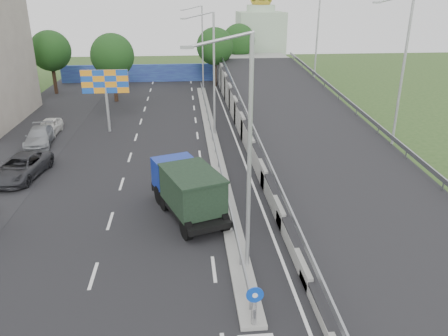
{
  "coord_description": "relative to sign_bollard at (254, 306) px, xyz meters",
  "views": [
    {
      "loc": [
        -2.28,
        -10.46,
        11.5
      ],
      "look_at": [
        -0.11,
        12.74,
        2.2
      ],
      "focal_mm": 35.0,
      "sensor_mm": 36.0,
      "label": 1
    }
  ],
  "objects": [
    {
      "name": "tree_left_mid",
      "position": [
        -10.0,
        37.83,
        4.14
      ],
      "size": [
        4.8,
        4.8,
        7.6
      ],
      "color": "black",
      "rests_on": "ground"
    },
    {
      "name": "lamp_post_near",
      "position": [
        0.11,
        3.83,
        4.77
      ],
      "size": [
        2.74,
        0.18,
        10.08
      ],
      "color": "#B2B5B7",
      "rests_on": "median"
    },
    {
      "name": "sign_bollard",
      "position": [
        0.0,
        0.0,
        0.0
      ],
      "size": [
        0.64,
        0.23,
        1.67
      ],
      "color": "black",
      "rests_on": "median"
    },
    {
      "name": "tree_median_far",
      "position": [
        2.0,
        45.83,
        4.14
      ],
      "size": [
        4.8,
        4.8,
        7.6
      ],
      "color": "black",
      "rests_on": "ground"
    },
    {
      "name": "median_guardrail",
      "position": [
        0.0,
        21.83,
        -0.28
      ],
      "size": [
        0.09,
        44.0,
        0.71
      ],
      "color": "gray",
      "rests_on": "median"
    },
    {
      "name": "tree_ramp_far",
      "position": [
        6.0,
        52.83,
        4.14
      ],
      "size": [
        4.8,
        4.8,
        7.6
      ],
      "color": "black",
      "rests_on": "ground"
    },
    {
      "name": "billboard",
      "position": [
        -9.0,
        25.83,
        3.15
      ],
      "size": [
        4.0,
        0.24,
        5.5
      ],
      "color": "#B2B5B7",
      "rests_on": "ground"
    },
    {
      "name": "parked_car_e",
      "position": [
        -14.14,
        25.46,
        -0.35
      ],
      "size": [
        1.71,
        4.05,
        1.37
      ],
      "primitive_type": "imported",
      "rotation": [
        0.0,
        0.0,
        -0.03
      ],
      "color": "white",
      "rests_on": "ground"
    },
    {
      "name": "median",
      "position": [
        0.0,
        21.83,
        -0.93
      ],
      "size": [
        1.0,
        44.0,
        0.2
      ],
      "primitive_type": "cube",
      "color": "gray",
      "rests_on": "ground"
    },
    {
      "name": "tree_left_far",
      "position": [
        -18.0,
        42.83,
        4.14
      ],
      "size": [
        4.8,
        4.8,
        7.6
      ],
      "color": "black",
      "rests_on": "ground"
    },
    {
      "name": "lamp_post_far",
      "position": [
        0.11,
        43.83,
        4.77
      ],
      "size": [
        2.74,
        0.18,
        10.08
      ],
      "color": "#B2B5B7",
      "rests_on": "median"
    },
    {
      "name": "lamp_post_mid",
      "position": [
        0.11,
        23.83,
        4.77
      ],
      "size": [
        2.74,
        0.18,
        10.08
      ],
      "color": "#B2B5B7",
      "rests_on": "median"
    },
    {
      "name": "road_surface",
      "position": [
        -3.0,
        17.83,
        -1.03
      ],
      "size": [
        26.0,
        90.0,
        0.04
      ],
      "primitive_type": "cube",
      "color": "black",
      "rests_on": "ground"
    },
    {
      "name": "parked_car_d",
      "position": [
        -14.13,
        22.64,
        -0.33
      ],
      "size": [
        2.54,
        5.05,
        1.41
      ],
      "primitive_type": "imported",
      "rotation": [
        0.0,
        0.0,
        0.12
      ],
      "color": "gray",
      "rests_on": "ground"
    },
    {
      "name": "parked_car_c",
      "position": [
        -13.28,
        15.58,
        -0.28
      ],
      "size": [
        3.27,
        5.74,
        1.51
      ],
      "primitive_type": "imported",
      "rotation": [
        0.0,
        0.0,
        -0.15
      ],
      "color": "#2F2F33",
      "rests_on": "ground"
    },
    {
      "name": "church",
      "position": [
        10.0,
        57.83,
        4.28
      ],
      "size": [
        7.0,
        7.0,
        13.8
      ],
      "color": "#B2CCAD",
      "rests_on": "ground"
    },
    {
      "name": "dump_truck",
      "position": [
        -2.26,
        9.3,
        0.54
      ],
      "size": [
        4.38,
        6.86,
        2.85
      ],
      "rotation": [
        0.0,
        0.0,
        0.35
      ],
      "color": "black",
      "rests_on": "ground"
    },
    {
      "name": "overpass_ramp",
      "position": [
        7.5,
        21.83,
        0.72
      ],
      "size": [
        10.0,
        50.0,
        3.5
      ],
      "color": "gray",
      "rests_on": "ground"
    },
    {
      "name": "blue_wall",
      "position": [
        -4.0,
        49.83,
        0.17
      ],
      "size": [
        30.0,
        0.5,
        2.4
      ],
      "primitive_type": "cube",
      "color": "navy",
      "rests_on": "ground"
    }
  ]
}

